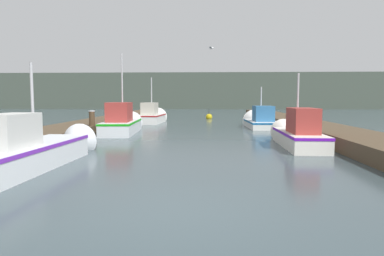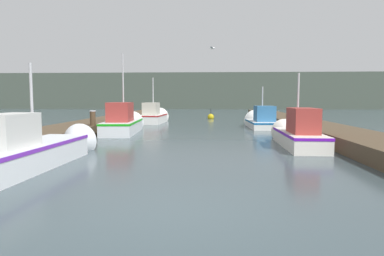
# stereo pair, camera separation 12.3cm
# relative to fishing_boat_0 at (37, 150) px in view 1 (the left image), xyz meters

# --- Properties ---
(ground_plane) EXTENTS (200.00, 200.00, 0.00)m
(ground_plane) POSITION_rel_fishing_boat_0_xyz_m (4.28, -3.88, -0.47)
(ground_plane) COLOR #38474C
(dock_left) EXTENTS (2.51, 40.00, 0.54)m
(dock_left) POSITION_rel_fishing_boat_0_xyz_m (-2.12, 12.12, -0.20)
(dock_left) COLOR #4C3D2B
(dock_left) RESTS_ON ground_plane
(dock_right) EXTENTS (2.51, 40.00, 0.54)m
(dock_right) POSITION_rel_fishing_boat_0_xyz_m (10.68, 12.12, -0.20)
(dock_right) COLOR #4C3D2B
(dock_right) RESTS_ON ground_plane
(distant_shore_ridge) EXTENTS (120.00, 16.00, 6.39)m
(distant_shore_ridge) POSITION_rel_fishing_boat_0_xyz_m (4.28, 58.29, 2.72)
(distant_shore_ridge) COLOR #424C42
(distant_shore_ridge) RESTS_ON ground_plane
(fishing_boat_0) EXTENTS (1.52, 6.20, 3.19)m
(fishing_boat_0) POSITION_rel_fishing_boat_0_xyz_m (0.00, 0.00, 0.00)
(fishing_boat_0) COLOR silver
(fishing_boat_0) RESTS_ON ground_plane
(fishing_boat_1) EXTENTS (1.43, 5.38, 3.24)m
(fishing_boat_1) POSITION_rel_fishing_boat_0_xyz_m (8.45, 4.72, 0.02)
(fishing_boat_1) COLOR silver
(fishing_boat_1) RESTS_ON ground_plane
(fishing_boat_2) EXTENTS (1.94, 5.83, 4.77)m
(fishing_boat_2) POSITION_rel_fishing_boat_0_xyz_m (0.07, 9.57, 0.08)
(fishing_boat_2) COLOR silver
(fishing_boat_2) RESTS_ON ground_plane
(fishing_boat_3) EXTENTS (1.91, 5.21, 3.28)m
(fishing_boat_3) POSITION_rel_fishing_boat_0_xyz_m (8.30, 13.73, -0.08)
(fishing_boat_3) COLOR silver
(fishing_boat_3) RESTS_ON ground_plane
(fishing_boat_4) EXTENTS (1.85, 4.75, 3.95)m
(fishing_boat_4) POSITION_rel_fishing_boat_0_xyz_m (0.47, 17.27, 0.03)
(fishing_boat_4) COLOR silver
(fishing_boat_4) RESTS_ON ground_plane
(mooring_piling_2) EXTENTS (0.24, 0.24, 0.99)m
(mooring_piling_2) POSITION_rel_fishing_boat_0_xyz_m (-0.78, 0.48, 0.03)
(mooring_piling_2) COLOR #473523
(mooring_piling_2) RESTS_ON ground_plane
(mooring_piling_3) EXTENTS (0.32, 0.32, 1.30)m
(mooring_piling_3) POSITION_rel_fishing_boat_0_xyz_m (-1.00, 7.55, 0.18)
(mooring_piling_3) COLOR #473523
(mooring_piling_3) RESTS_ON ground_plane
(channel_buoy) EXTENTS (0.60, 0.60, 1.10)m
(channel_buoy) POSITION_rel_fishing_boat_0_xyz_m (4.93, 22.63, -0.30)
(channel_buoy) COLOR gold
(channel_buoy) RESTS_ON ground_plane
(seagull_lead) EXTENTS (0.31, 0.56, 0.12)m
(seagull_lead) POSITION_rel_fishing_boat_0_xyz_m (5.02, 10.57, 4.31)
(seagull_lead) COLOR white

